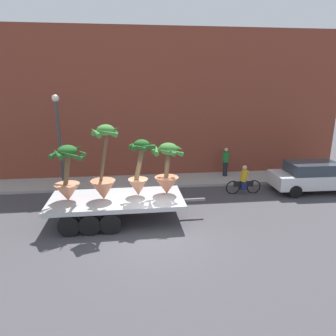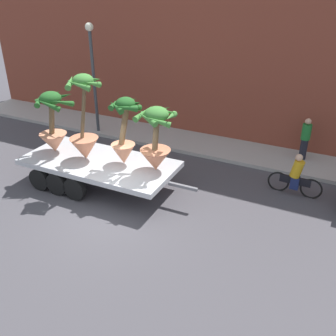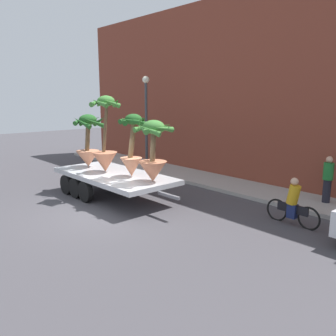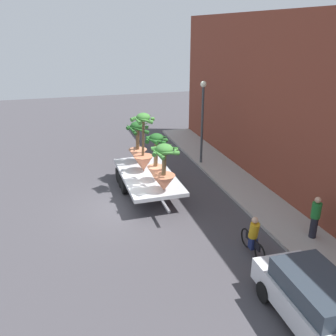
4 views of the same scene
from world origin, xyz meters
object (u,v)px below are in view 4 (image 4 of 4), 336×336
at_px(potted_palm_extra, 143,150).
at_px(cyclist, 253,238).
at_px(potted_palm_rear, 138,144).
at_px(parked_car, 319,306).
at_px(potted_palm_middle, 156,159).
at_px(flatbed_trailer, 146,176).
at_px(street_lamp, 203,112).
at_px(potted_palm_front, 164,170).
at_px(pedestrian_near_gate, 315,217).

bearing_deg(potted_palm_extra, cyclist, 20.46).
relative_size(potted_palm_rear, potted_palm_extra, 0.75).
bearing_deg(parked_car, potted_palm_middle, -166.85).
height_order(flatbed_trailer, potted_palm_middle, potted_palm_middle).
xyz_separation_m(parked_car, street_lamp, (-13.08, 1.68, 2.40)).
height_order(cyclist, parked_car, parked_car).
height_order(potted_palm_extra, parked_car, potted_palm_extra).
bearing_deg(potted_palm_rear, potted_palm_extra, -1.06).
xyz_separation_m(potted_palm_rear, potted_palm_extra, (1.41, -0.03, 0.12)).
distance_m(potted_palm_front, street_lamp, 6.45).
height_order(parked_car, pedestrian_near_gate, pedestrian_near_gate).
bearing_deg(cyclist, parked_car, -1.52).
bearing_deg(street_lamp, potted_palm_front, -36.30).
height_order(potted_palm_middle, potted_palm_front, potted_palm_middle).
relative_size(potted_palm_middle, parked_car, 0.51).
xyz_separation_m(potted_palm_middle, cyclist, (5.35, 2.23, -1.41)).
distance_m(potted_palm_rear, parked_car, 12.24).
distance_m(potted_palm_extra, street_lamp, 4.95).
distance_m(potted_palm_front, pedestrian_near_gate, 6.39).
xyz_separation_m(potted_palm_rear, potted_palm_front, (3.96, 0.33, -0.01)).
bearing_deg(cyclist, potted_palm_front, -152.70).
bearing_deg(potted_palm_middle, pedestrian_near_gate, 43.43).
relative_size(potted_palm_rear, pedestrian_near_gate, 1.32).
xyz_separation_m(cyclist, street_lamp, (-9.29, 1.58, 2.56)).
xyz_separation_m(flatbed_trailer, potted_palm_front, (2.36, 0.28, 1.22)).
bearing_deg(pedestrian_near_gate, potted_palm_rear, -147.12).
distance_m(flatbed_trailer, potted_palm_front, 2.67).
distance_m(potted_palm_extra, cyclist, 7.35).
xyz_separation_m(potted_palm_front, potted_palm_extra, (-2.56, -0.35, 0.13)).
relative_size(potted_palm_extra, cyclist, 1.64).
relative_size(cyclist, parked_car, 0.40).
height_order(flatbed_trailer, cyclist, cyclist).
xyz_separation_m(flatbed_trailer, parked_car, (10.35, 2.35, 0.06)).
bearing_deg(flatbed_trailer, cyclist, 20.45).
relative_size(potted_palm_extra, pedestrian_near_gate, 1.77).
height_order(potted_palm_rear, cyclist, potted_palm_rear).
height_order(potted_palm_front, potted_palm_extra, potted_palm_extra).
bearing_deg(potted_palm_rear, pedestrian_near_gate, 32.88).
bearing_deg(potted_palm_middle, flatbed_trailer, -170.14).
xyz_separation_m(potted_palm_front, street_lamp, (-5.10, 3.74, 1.25)).
bearing_deg(cyclist, pedestrian_near_gate, 93.22).
xyz_separation_m(flatbed_trailer, potted_palm_middle, (1.21, 0.21, 1.31)).
distance_m(potted_palm_middle, potted_palm_front, 1.15).
bearing_deg(cyclist, potted_palm_extra, -159.54).
distance_m(flatbed_trailer, potted_palm_middle, 1.80).
distance_m(potted_palm_rear, potted_palm_middle, 2.83).
bearing_deg(potted_palm_middle, cyclist, 22.68).
distance_m(flatbed_trailer, potted_palm_rear, 2.02).
bearing_deg(street_lamp, pedestrian_near_gate, 6.90).
bearing_deg(cyclist, potted_palm_rear, -163.01).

